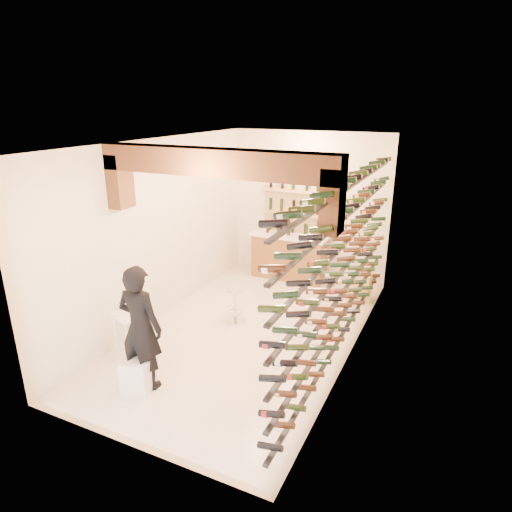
{
  "coord_description": "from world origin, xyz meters",
  "views": [
    {
      "loc": [
        3.04,
        -6.13,
        3.79
      ],
      "look_at": [
        0.0,
        0.3,
        1.3
      ],
      "focal_mm": 31.27,
      "sensor_mm": 36.0,
      "label": 1
    }
  ],
  "objects_px": {
    "tasting_table": "(133,321)",
    "white_stool": "(138,375)",
    "crate_lower": "(358,294)",
    "wine_rack": "(341,261)",
    "back_counter": "(289,255)",
    "person": "(140,328)",
    "chrome_barstool": "(235,302)"
  },
  "relations": [
    {
      "from": "wine_rack",
      "to": "back_counter",
      "type": "bearing_deg",
      "value": 124.66
    },
    {
      "from": "person",
      "to": "crate_lower",
      "type": "height_order",
      "value": "person"
    },
    {
      "from": "tasting_table",
      "to": "person",
      "type": "xyz_separation_m",
      "value": [
        0.63,
        -0.56,
        0.31
      ]
    },
    {
      "from": "tasting_table",
      "to": "white_stool",
      "type": "height_order",
      "value": "tasting_table"
    },
    {
      "from": "white_stool",
      "to": "crate_lower",
      "type": "height_order",
      "value": "white_stool"
    },
    {
      "from": "back_counter",
      "to": "chrome_barstool",
      "type": "xyz_separation_m",
      "value": [
        -0.1,
        -2.38,
        -0.15
      ]
    },
    {
      "from": "wine_rack",
      "to": "white_stool",
      "type": "relative_size",
      "value": 12.11
    },
    {
      "from": "wine_rack",
      "to": "white_stool",
      "type": "distance_m",
      "value": 3.3
    },
    {
      "from": "wine_rack",
      "to": "white_stool",
      "type": "height_order",
      "value": "wine_rack"
    },
    {
      "from": "tasting_table",
      "to": "chrome_barstool",
      "type": "relative_size",
      "value": 1.3
    },
    {
      "from": "crate_lower",
      "to": "tasting_table",
      "type": "bearing_deg",
      "value": -127.69
    },
    {
      "from": "back_counter",
      "to": "person",
      "type": "bearing_deg",
      "value": -94.44
    },
    {
      "from": "person",
      "to": "crate_lower",
      "type": "relative_size",
      "value": 3.87
    },
    {
      "from": "back_counter",
      "to": "chrome_barstool",
      "type": "relative_size",
      "value": 2.56
    },
    {
      "from": "person",
      "to": "chrome_barstool",
      "type": "relative_size",
      "value": 2.69
    },
    {
      "from": "back_counter",
      "to": "crate_lower",
      "type": "xyz_separation_m",
      "value": [
        1.7,
        -0.57,
        -0.39
      ]
    },
    {
      "from": "white_stool",
      "to": "chrome_barstool",
      "type": "distance_m",
      "value": 2.39
    },
    {
      "from": "white_stool",
      "to": "chrome_barstool",
      "type": "bearing_deg",
      "value": 83.79
    },
    {
      "from": "tasting_table",
      "to": "chrome_barstool",
      "type": "height_order",
      "value": "tasting_table"
    },
    {
      "from": "person",
      "to": "tasting_table",
      "type": "bearing_deg",
      "value": -43.83
    },
    {
      "from": "crate_lower",
      "to": "white_stool",
      "type": "bearing_deg",
      "value": -116.22
    },
    {
      "from": "back_counter",
      "to": "tasting_table",
      "type": "bearing_deg",
      "value": -103.72
    },
    {
      "from": "wine_rack",
      "to": "tasting_table",
      "type": "height_order",
      "value": "wine_rack"
    },
    {
      "from": "back_counter",
      "to": "crate_lower",
      "type": "distance_m",
      "value": 1.84
    },
    {
      "from": "back_counter",
      "to": "tasting_table",
      "type": "relative_size",
      "value": 1.97
    },
    {
      "from": "tasting_table",
      "to": "person",
      "type": "bearing_deg",
      "value": -19.57
    },
    {
      "from": "tasting_table",
      "to": "chrome_barstool",
      "type": "bearing_deg",
      "value": 84.04
    },
    {
      "from": "tasting_table",
      "to": "crate_lower",
      "type": "height_order",
      "value": "tasting_table"
    },
    {
      "from": "tasting_table",
      "to": "crate_lower",
      "type": "xyz_separation_m",
      "value": [
        2.69,
        3.48,
        -0.45
      ]
    },
    {
      "from": "tasting_table",
      "to": "crate_lower",
      "type": "relative_size",
      "value": 1.87
    },
    {
      "from": "wine_rack",
      "to": "tasting_table",
      "type": "distance_m",
      "value": 3.29
    },
    {
      "from": "back_counter",
      "to": "chrome_barstool",
      "type": "bearing_deg",
      "value": -92.38
    }
  ]
}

